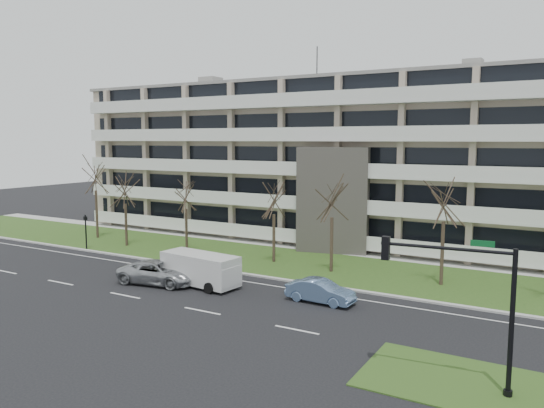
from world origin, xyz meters
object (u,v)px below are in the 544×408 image
Objects in this scene: white_van at (201,267)px; traffic_signal at (465,293)px; silver_pickup at (159,272)px; blue_sedan at (320,291)px; pedestrian_signal at (86,227)px.

traffic_signal is at bearing -14.33° from white_van.
blue_sedan is at bearing -90.44° from silver_pickup.
silver_pickup is 2.99m from white_van.
white_van is 19.09m from traffic_signal.
white_van is 1.84× the size of pedestrian_signal.
blue_sedan is at bearing 136.90° from traffic_signal.
silver_pickup is 0.94× the size of traffic_signal.
traffic_signal reaches higher than blue_sedan.
white_van is at bearing -79.60° from silver_pickup.
silver_pickup is 1.79× the size of pedestrian_signal.
silver_pickup is 14.26m from pedestrian_signal.
pedestrian_signal is at bearing 83.35° from blue_sedan.
white_van is 16.55m from pedestrian_signal.
silver_pickup is at bearing 100.30° from blue_sedan.
traffic_signal is 35.47m from pedestrian_signal.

